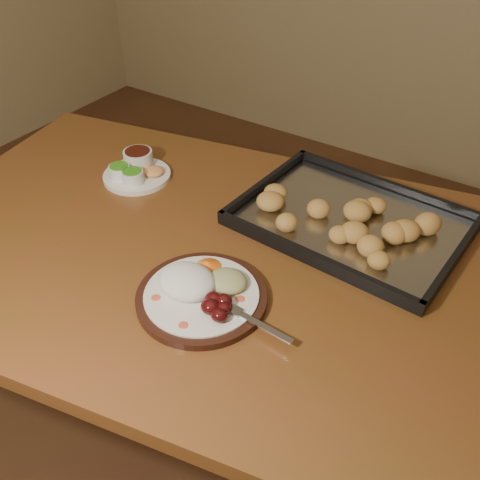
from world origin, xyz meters
The scene contains 5 objects.
ground centered at (0.00, 0.00, 0.00)m, with size 4.00×4.00×0.00m, color brown.
dining_table centered at (0.14, 0.13, 0.65)m, with size 1.64×1.16×0.75m.
dinner_plate centered at (0.19, -0.02, 0.77)m, with size 0.34×0.26×0.06m.
condiment_saucer centered at (-0.22, 0.26, 0.77)m, with size 0.18×0.18×0.06m.
baking_tray centered at (0.34, 0.37, 0.77)m, with size 0.52×0.40×0.05m.
Camera 1 is at (0.67, -0.61, 1.50)m, focal length 40.00 mm.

